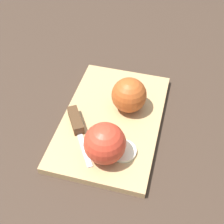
{
  "coord_description": "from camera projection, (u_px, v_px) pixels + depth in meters",
  "views": [
    {
      "loc": [
        0.49,
        0.07,
        0.57
      ],
      "look_at": [
        0.0,
        0.0,
        0.04
      ],
      "focal_mm": 50.0,
      "sensor_mm": 36.0,
      "label": 1
    }
  ],
  "objects": [
    {
      "name": "knife",
      "position": [
        76.0,
        122.0,
        0.72
      ],
      "size": [
        0.16,
        0.09,
        0.02
      ],
      "rotation": [
        0.0,
        0.0,
        0.44
      ],
      "color": "silver",
      "rests_on": "cutting_board"
    },
    {
      "name": "apple_slice",
      "position": [
        123.0,
        151.0,
        0.67
      ],
      "size": [
        0.06,
        0.06,
        0.01
      ],
      "color": "beige",
      "rests_on": "cutting_board"
    },
    {
      "name": "cutting_board",
      "position": [
        112.0,
        120.0,
        0.75
      ],
      "size": [
        0.38,
        0.27,
        0.02
      ],
      "color": "tan",
      "rests_on": "ground_plane"
    },
    {
      "name": "ground_plane",
      "position": [
        112.0,
        122.0,
        0.76
      ],
      "size": [
        4.0,
        4.0,
        0.0
      ],
      "primitive_type": "plane",
      "color": "#38281E"
    },
    {
      "name": "apple_half_right",
      "position": [
        105.0,
        143.0,
        0.64
      ],
      "size": [
        0.09,
        0.09,
        0.09
      ],
      "rotation": [
        0.0,
        0.0,
        6.25
      ],
      "color": "red",
      "rests_on": "cutting_board"
    },
    {
      "name": "apple_half_left",
      "position": [
        129.0,
        95.0,
        0.74
      ],
      "size": [
        0.08,
        0.08,
        0.08
      ],
      "rotation": [
        0.0,
        0.0,
        0.32
      ],
      "color": "#AD4C1E",
      "rests_on": "cutting_board"
    }
  ]
}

